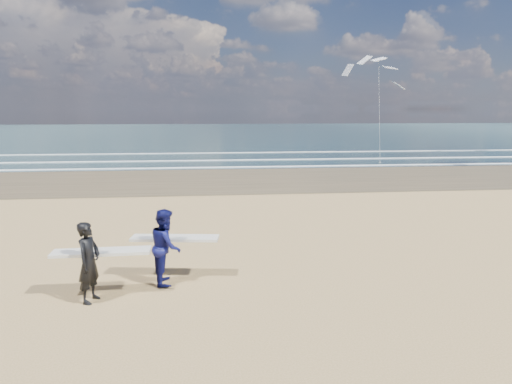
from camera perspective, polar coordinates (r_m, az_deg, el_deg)
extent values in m
cube|color=brown|center=(33.68, 25.39, 2.08)|extent=(220.00, 12.00, 0.01)
cube|color=#193138|center=(84.38, 5.95, 7.40)|extent=(220.00, 100.00, 0.02)
cube|color=white|center=(37.82, 21.64, 3.22)|extent=(220.00, 0.50, 0.05)
cube|color=white|center=(42.01, 18.68, 4.05)|extent=(220.00, 0.50, 0.05)
cube|color=white|center=(47.96, 15.45, 4.93)|extent=(220.00, 0.50, 0.05)
imported|color=black|center=(10.86, -20.15, -8.25)|extent=(0.62, 0.77, 1.83)
cube|color=silver|center=(11.10, -18.75, -7.10)|extent=(2.21, 0.57, 0.07)
imported|color=#0E1150|center=(11.49, -11.19, -6.67)|extent=(0.78, 0.96, 1.87)
cube|color=silver|center=(11.78, -10.09, -5.68)|extent=(2.25, 0.80, 0.07)
cube|color=slate|center=(37.78, 15.25, 3.58)|extent=(0.12, 0.12, 0.10)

